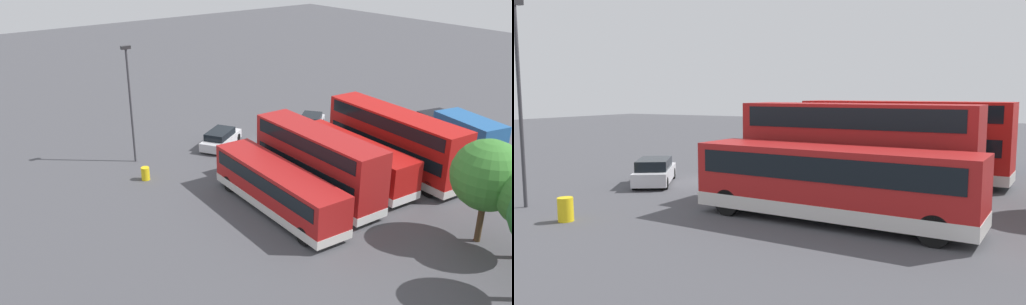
# 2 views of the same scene
# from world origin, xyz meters

# --- Properties ---
(ground_plane) EXTENTS (140.00, 140.00, 0.00)m
(ground_plane) POSITION_xyz_m (0.00, 0.00, 0.00)
(ground_plane) COLOR #47474C
(bus_double_decker_near_end) EXTENTS (3.48, 11.86, 4.55)m
(bus_double_decker_near_end) POSITION_xyz_m (-5.63, 10.05, 2.45)
(bus_double_decker_near_end) COLOR #B71411
(bus_double_decker_near_end) RESTS_ON ground
(bus_single_deck_second) EXTENTS (3.22, 10.46, 2.95)m
(bus_single_deck_second) POSITION_xyz_m (-2.00, 9.44, 1.62)
(bus_single_deck_second) COLOR #B71411
(bus_single_deck_second) RESTS_ON ground
(bus_double_decker_third) EXTENTS (3.03, 10.58, 4.55)m
(bus_double_decker_third) POSITION_xyz_m (1.69, 9.69, 2.45)
(bus_double_decker_third) COLOR #A51919
(bus_double_decker_third) RESTS_ON ground
(bus_single_deck_fourth) EXTENTS (3.31, 11.33, 2.95)m
(bus_single_deck_fourth) POSITION_xyz_m (5.19, 9.85, 1.62)
(bus_single_deck_fourth) COLOR #A51919
(bus_single_deck_fourth) RESTS_ON ground
(box_truck_blue) EXTENTS (4.04, 7.86, 3.20)m
(box_truck_blue) POSITION_xyz_m (-12.59, 11.00, 1.71)
(box_truck_blue) COLOR #235999
(box_truck_blue) RESTS_ON ground
(car_hatchback_silver) EXTENTS (4.28, 3.87, 1.43)m
(car_hatchback_silver) POSITION_xyz_m (-6.99, -0.37, 0.70)
(car_hatchback_silver) COLOR silver
(car_hatchback_silver) RESTS_ON ground
(car_small_green) EXTENTS (4.82, 3.93, 1.43)m
(car_small_green) POSITION_xyz_m (1.81, -1.79, 0.70)
(car_small_green) COLOR silver
(car_small_green) RESTS_ON ground
(lamp_post_tall) EXTENTS (0.70, 0.30, 8.99)m
(lamp_post_tall) POSITION_xyz_m (8.89, -3.10, 5.19)
(lamp_post_tall) COLOR #38383D
(lamp_post_tall) RESTS_ON ground
(waste_bin_yellow) EXTENTS (0.60, 0.60, 0.95)m
(waste_bin_yellow) POSITION_xyz_m (9.79, 0.49, 0.47)
(waste_bin_yellow) COLOR yellow
(waste_bin_yellow) RESTS_ON ground
(tree_leftmost) EXTENTS (4.04, 4.04, 6.18)m
(tree_leftmost) POSITION_xyz_m (-1.69, 19.65, 4.14)
(tree_leftmost) COLOR #4C3823
(tree_leftmost) RESTS_ON ground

